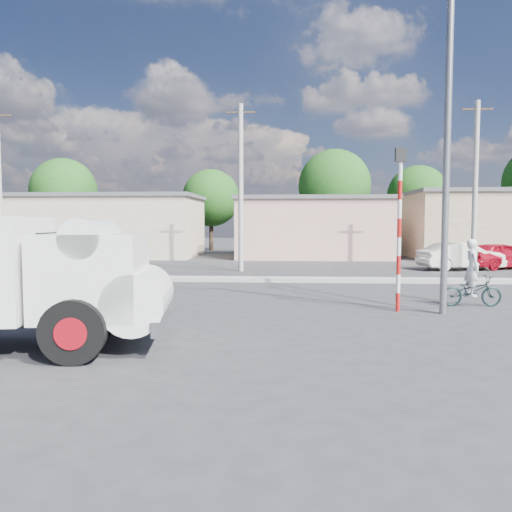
# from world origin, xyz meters

# --- Properties ---
(ground_plane) EXTENTS (120.00, 120.00, 0.00)m
(ground_plane) POSITION_xyz_m (0.00, 0.00, 0.00)
(ground_plane) COLOR #2C2D2F
(ground_plane) RESTS_ON ground
(median) EXTENTS (40.00, 0.80, 0.16)m
(median) POSITION_xyz_m (0.00, 8.00, 0.08)
(median) COLOR #99968E
(median) RESTS_ON ground
(truck) EXTENTS (6.32, 3.09, 2.51)m
(truck) POSITION_xyz_m (-5.12, -3.05, 1.39)
(truck) COLOR black
(truck) RESTS_ON ground
(bicycle) EXTENTS (1.69, 0.61, 0.88)m
(bicycle) POSITION_xyz_m (5.48, 2.43, 0.44)
(bicycle) COLOR #152A2A
(bicycle) RESTS_ON ground
(cyclist) EXTENTS (0.40, 0.60, 1.62)m
(cyclist) POSITION_xyz_m (5.48, 2.43, 0.81)
(cyclist) COLOR white
(cyclist) RESTS_ON ground
(car_cream) EXTENTS (4.38, 2.39, 1.37)m
(car_cream) POSITION_xyz_m (8.90, 13.37, 0.69)
(car_cream) COLOR white
(car_cream) RESTS_ON ground
(car_red) EXTENTS (4.32, 3.10, 1.37)m
(car_red) POSITION_xyz_m (11.05, 14.02, 0.68)
(car_red) COLOR #A8091B
(car_red) RESTS_ON ground
(traffic_pole) EXTENTS (0.28, 0.18, 4.36)m
(traffic_pole) POSITION_xyz_m (3.20, 1.50, 2.59)
(traffic_pole) COLOR red
(traffic_pole) RESTS_ON ground
(streetlight) EXTENTS (2.34, 0.22, 9.00)m
(streetlight) POSITION_xyz_m (4.14, 1.20, 4.96)
(streetlight) COLOR slate
(streetlight) RESTS_ON ground
(building_row) EXTENTS (37.80, 7.30, 4.44)m
(building_row) POSITION_xyz_m (1.10, 22.00, 2.13)
(building_row) COLOR #C5B195
(building_row) RESTS_ON ground
(tree_row) EXTENTS (51.24, 7.43, 8.42)m
(tree_row) POSITION_xyz_m (7.45, 28.53, 4.96)
(tree_row) COLOR #38281E
(tree_row) RESTS_ON ground
(utility_poles) EXTENTS (35.40, 0.24, 8.00)m
(utility_poles) POSITION_xyz_m (3.25, 12.00, 4.07)
(utility_poles) COLOR #99968E
(utility_poles) RESTS_ON ground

